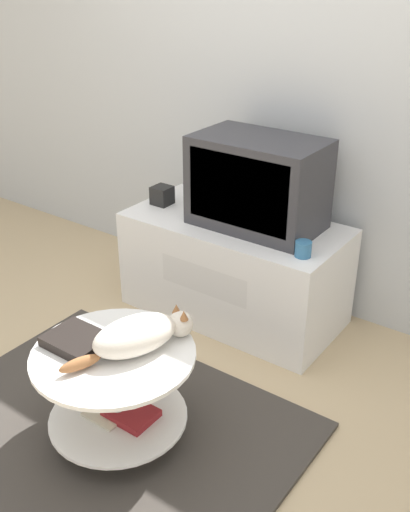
% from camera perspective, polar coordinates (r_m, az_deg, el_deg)
% --- Properties ---
extents(ground_plane, '(12.00, 12.00, 0.00)m').
position_cam_1_polar(ground_plane, '(2.68, -9.00, -15.97)').
color(ground_plane, tan).
extents(wall_back, '(8.00, 0.05, 2.60)m').
position_cam_1_polar(wall_back, '(3.21, 8.55, 17.42)').
color(wall_back, silver).
rests_on(wall_back, ground_plane).
extents(rug, '(1.57, 1.17, 0.02)m').
position_cam_1_polar(rug, '(2.68, -9.02, -15.82)').
color(rug, '#3D3833').
rests_on(rug, ground_plane).
extents(tv_stand, '(1.17, 0.58, 0.56)m').
position_cam_1_polar(tv_stand, '(3.27, 2.80, -1.16)').
color(tv_stand, white).
rests_on(tv_stand, ground_plane).
extents(tv, '(0.65, 0.40, 0.46)m').
position_cam_1_polar(tv, '(3.03, 5.07, 6.95)').
color(tv, '#333338').
rests_on(tv, tv_stand).
extents(speaker, '(0.10, 0.10, 0.10)m').
position_cam_1_polar(speaker, '(3.36, -4.11, 5.79)').
color(speaker, black).
rests_on(speaker, tv_stand).
extents(mug, '(0.08, 0.08, 0.08)m').
position_cam_1_polar(mug, '(2.80, 9.34, 0.66)').
color(mug, teal).
rests_on(mug, tv_stand).
extents(coffee_table, '(0.64, 0.64, 0.42)m').
position_cam_1_polar(coffee_table, '(2.45, -8.42, -12.12)').
color(coffee_table, '#B2B2B7').
rests_on(coffee_table, rug).
extents(dvd_box, '(0.23, 0.19, 0.04)m').
position_cam_1_polar(dvd_box, '(2.41, -12.13, -7.86)').
color(dvd_box, black).
rests_on(dvd_box, coffee_table).
extents(cat, '(0.29, 0.53, 0.14)m').
position_cam_1_polar(cat, '(2.32, -6.30, -7.46)').
color(cat, silver).
rests_on(cat, coffee_table).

